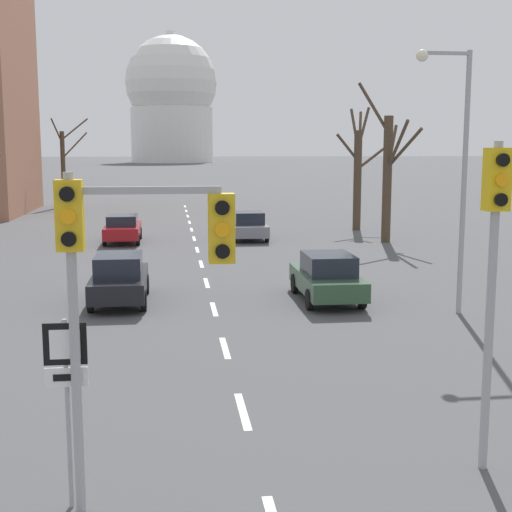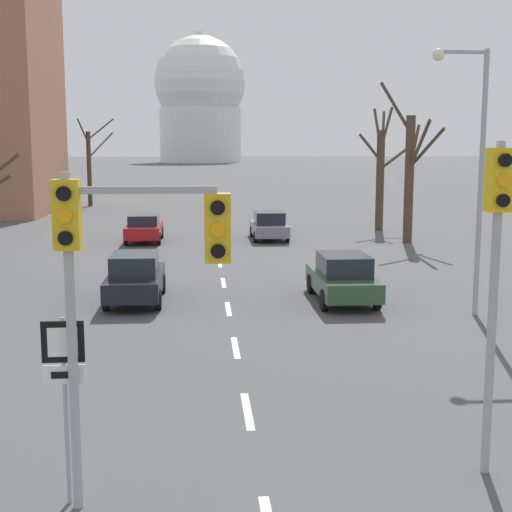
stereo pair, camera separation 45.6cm
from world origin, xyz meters
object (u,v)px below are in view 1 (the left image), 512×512
Objects in this scene: traffic_signal_near_left at (125,257)px; sedan_far_left at (120,278)px; street_lamp_right at (456,156)px; sedan_near_right at (123,228)px; sedan_mid_centre at (327,277)px; route_sign_post at (67,380)px; traffic_signal_near_right at (494,245)px; sedan_near_left at (248,226)px.

sedan_far_left is at bearing 94.44° from traffic_signal_near_left.
street_lamp_right is 1.75× the size of sedan_near_right.
street_lamp_right is 5.76m from sedan_mid_centre.
traffic_signal_near_left is 1.96m from route_sign_post.
sedan_near_right is (-1.94, 29.45, -2.88)m from traffic_signal_near_left.
traffic_signal_near_left is 1.09× the size of sedan_mid_centre.
sedan_far_left is at bearing 175.54° from sedan_mid_centre.
route_sign_post is at bearing -87.91° from sedan_near_right.
route_sign_post is at bearing 171.58° from traffic_signal_near_left.
traffic_signal_near_right reaches higher than route_sign_post.
sedan_near_right is (-6.94, -0.38, -0.00)m from sedan_near_left.
traffic_signal_near_left reaches higher than sedan_far_left.
traffic_signal_near_right reaches higher than sedan_far_left.
street_lamp_right is at bearing 50.26° from traffic_signal_near_left.
traffic_signal_near_right is 1.14× the size of sedan_near_right.
traffic_signal_near_right reaches higher than traffic_signal_near_left.
route_sign_post is 14.91m from sedan_mid_centre.
sedan_mid_centre is at bearing 88.79° from traffic_signal_near_right.
sedan_near_left is (5.87, 29.70, -1.12)m from route_sign_post.
sedan_near_left is at bearing 80.49° from traffic_signal_near_left.
route_sign_post is at bearing -101.18° from sedan_near_left.
sedan_mid_centre is (7.79, -16.06, 0.04)m from sedan_near_right.
traffic_signal_near_right is 1.18× the size of sedan_far_left.
sedan_far_left reaches higher than sedan_mid_centre.
street_lamp_right reaches higher than route_sign_post.
sedan_near_right is (-1.07, 29.32, -1.12)m from route_sign_post.
sedan_mid_centre is (5.85, 13.40, -2.84)m from traffic_signal_near_left.
sedan_far_left is (-1.08, 13.94, -2.83)m from traffic_signal_near_left.
traffic_signal_near_right is 1.88× the size of route_sign_post.
traffic_signal_near_right is 1.19× the size of sedan_mid_centre.
route_sign_post is 0.65× the size of sedan_near_left.
sedan_near_right is 15.54m from sedan_far_left.
sedan_mid_centre is at bearing -4.46° from sedan_far_left.
route_sign_post is 0.63× the size of sedan_far_left.
street_lamp_right reaches higher than traffic_signal_near_left.
sedan_near_right is at bearing 115.90° from sedan_mid_centre.
sedan_mid_centre is (0.85, -16.43, 0.04)m from sedan_near_left.
street_lamp_right is at bearing -15.07° from sedan_far_left.
street_lamp_right is at bearing -58.51° from sedan_near_right.
sedan_near_left is (-0.58, 29.20, -2.86)m from traffic_signal_near_right.
traffic_signal_near_right is (5.58, 0.63, -0.02)m from traffic_signal_near_left.
street_lamp_right reaches higher than sedan_mid_centre.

